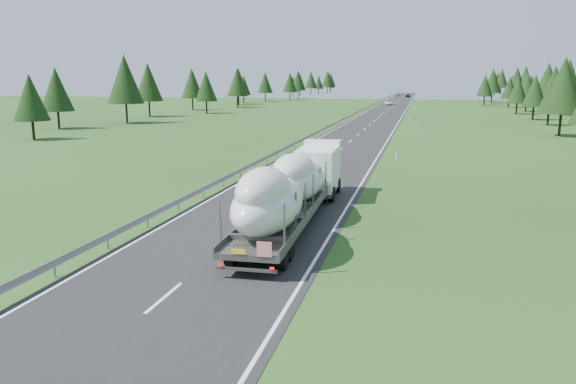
% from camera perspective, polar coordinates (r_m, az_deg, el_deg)
% --- Properties ---
extents(ground, '(400.00, 400.00, 0.00)m').
position_cam_1_polar(ground, '(29.42, -4.82, -4.24)').
color(ground, '#214416').
rests_on(ground, ground).
extents(road_surface, '(10.00, 400.00, 0.02)m').
position_cam_1_polar(road_surface, '(127.43, 9.50, 7.73)').
color(road_surface, black).
rests_on(road_surface, ground).
extents(guardrail, '(0.10, 400.00, 0.76)m').
position_cam_1_polar(guardrail, '(127.82, 7.12, 8.08)').
color(guardrail, slate).
rests_on(guardrail, ground).
extents(marker_posts, '(0.13, 350.08, 1.00)m').
position_cam_1_polar(marker_posts, '(182.04, 12.84, 8.84)').
color(marker_posts, silver).
rests_on(marker_posts, ground).
extents(highway_sign, '(0.08, 0.90, 2.60)m').
position_cam_1_polar(highway_sign, '(107.06, 12.63, 7.90)').
color(highway_sign, slate).
rests_on(highway_sign, ground).
extents(tree_line_right, '(27.70, 346.41, 12.64)m').
position_cam_1_polar(tree_line_right, '(148.33, 25.92, 9.95)').
color(tree_line_right, black).
rests_on(tree_line_right, ground).
extents(tree_line_left, '(15.09, 346.20, 12.44)m').
position_cam_1_polar(tree_line_left, '(165.83, -5.18, 11.09)').
color(tree_line_left, black).
rests_on(tree_line_left, ground).
extents(boat_truck, '(3.20, 19.64, 4.13)m').
position_cam_1_polar(boat_truck, '(30.65, 0.42, 0.71)').
color(boat_truck, white).
rests_on(boat_truck, ground).
extents(distant_van, '(2.78, 5.30, 1.42)m').
position_cam_1_polar(distant_van, '(176.45, 10.23, 8.93)').
color(distant_van, silver).
rests_on(distant_van, ground).
extents(distant_car_dark, '(2.11, 4.38, 1.44)m').
position_cam_1_polar(distant_car_dark, '(251.08, 12.08, 9.56)').
color(distant_car_dark, black).
rests_on(distant_car_dark, ground).
extents(distant_car_blue, '(1.76, 4.13, 1.32)m').
position_cam_1_polar(distant_car_blue, '(267.63, 11.05, 9.69)').
color(distant_car_blue, '#1C304E').
rests_on(distant_car_blue, ground).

